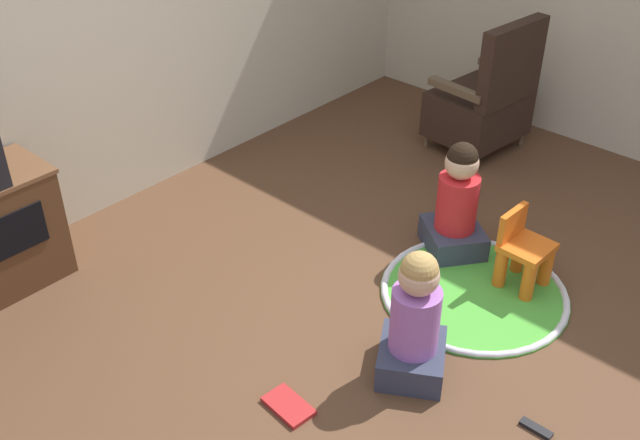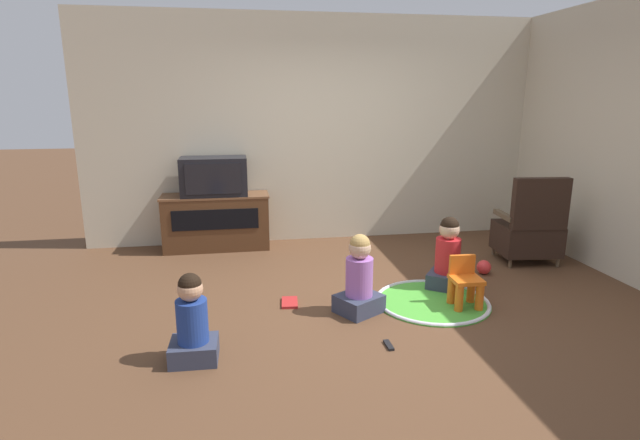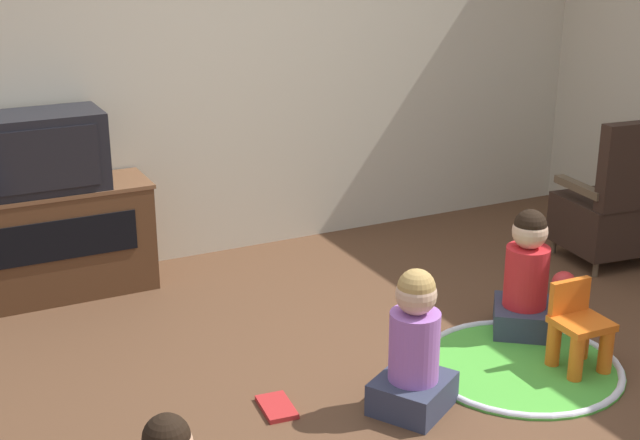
# 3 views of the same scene
# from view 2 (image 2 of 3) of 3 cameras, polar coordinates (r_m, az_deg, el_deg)

# --- Properties ---
(ground_plane) EXTENTS (30.00, 30.00, 0.00)m
(ground_plane) POSITION_cam_2_polar(r_m,az_deg,el_deg) (4.71, 5.18, -8.97)
(ground_plane) COLOR brown
(wall_back) EXTENTS (5.80, 0.12, 2.81)m
(wall_back) POSITION_cam_2_polar(r_m,az_deg,el_deg) (6.44, -0.31, 10.19)
(wall_back) COLOR beige
(wall_back) RESTS_ON ground_plane
(tv_cabinet) EXTENTS (1.28, 0.45, 0.67)m
(tv_cabinet) POSITION_cam_2_polar(r_m,az_deg,el_deg) (6.23, -11.76, -0.10)
(tv_cabinet) COLOR #4C2D19
(tv_cabinet) RESTS_ON ground_plane
(television) EXTENTS (0.78, 0.42, 0.46)m
(television) POSITION_cam_2_polar(r_m,az_deg,el_deg) (6.11, -12.02, 4.91)
(television) COLOR black
(television) RESTS_ON tv_cabinet
(black_armchair) EXTENTS (0.69, 0.61, 0.99)m
(black_armchair) POSITION_cam_2_polar(r_m,az_deg,el_deg) (6.05, 22.82, -1.11)
(black_armchair) COLOR brown
(black_armchair) RESTS_ON ground_plane
(yellow_kid_chair) EXTENTS (0.27, 0.26, 0.46)m
(yellow_kid_chair) POSITION_cam_2_polar(r_m,az_deg,el_deg) (4.64, 16.25, -7.16)
(yellow_kid_chair) COLOR orange
(yellow_kid_chair) RESTS_ON ground_plane
(play_mat) EXTENTS (1.04, 1.04, 0.04)m
(play_mat) POSITION_cam_2_polar(r_m,az_deg,el_deg) (4.73, 12.69, -9.05)
(play_mat) COLOR green
(play_mat) RESTS_ON ground_plane
(child_watching_left) EXTENTS (0.34, 0.30, 0.66)m
(child_watching_left) POSITION_cam_2_polar(r_m,az_deg,el_deg) (3.68, -14.38, -11.38)
(child_watching_left) COLOR #33384C
(child_watching_left) RESTS_ON ground_plane
(child_watching_center) EXTENTS (0.47, 0.45, 0.70)m
(child_watching_center) POSITION_cam_2_polar(r_m,az_deg,el_deg) (4.33, 4.50, -6.75)
(child_watching_center) COLOR #33384C
(child_watching_center) RESTS_ON ground_plane
(child_watching_right) EXTENTS (0.47, 0.48, 0.72)m
(child_watching_right) POSITION_cam_2_polar(r_m,az_deg,el_deg) (5.01, 14.37, -4.16)
(child_watching_right) COLOR #33384C
(child_watching_right) RESTS_ON ground_plane
(toy_ball) EXTENTS (0.15, 0.15, 0.15)m
(toy_ball) POSITION_cam_2_polar(r_m,az_deg,el_deg) (5.57, 18.22, -5.15)
(toy_ball) COLOR red
(toy_ball) RESTS_ON ground_plane
(book) EXTENTS (0.17, 0.25, 0.02)m
(book) POSITION_cam_2_polar(r_m,az_deg,el_deg) (4.60, -3.49, -9.39)
(book) COLOR #B22323
(book) RESTS_ON ground_plane
(remote_control) EXTENTS (0.05, 0.15, 0.02)m
(remote_control) POSITION_cam_2_polar(r_m,az_deg,el_deg) (3.91, 7.85, -13.99)
(remote_control) COLOR black
(remote_control) RESTS_ON ground_plane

